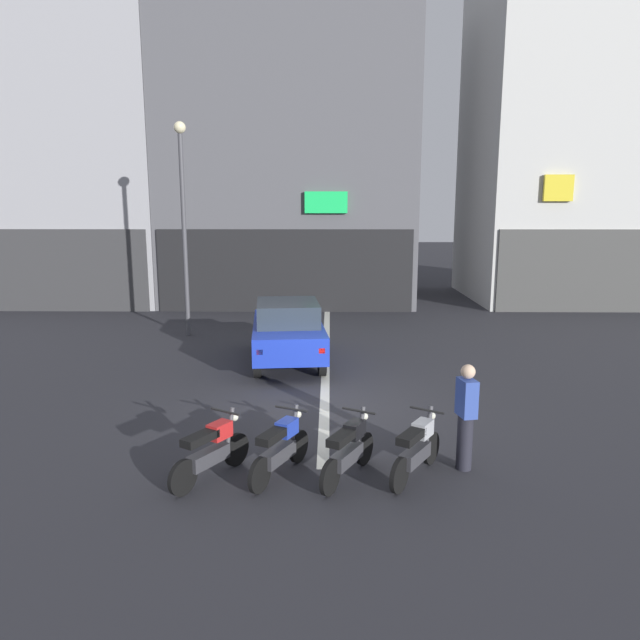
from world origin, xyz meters
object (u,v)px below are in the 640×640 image
at_px(street_lamp, 183,208).
at_px(person_by_motorcycles, 466,416).
at_px(motorcycle_blue_row_left_mid, 281,447).
at_px(car_blue_crossing_near, 288,330).
at_px(motorcycle_silver_row_right_mid, 417,448).
at_px(motorcycle_black_row_centre, 349,449).
at_px(motorcycle_red_row_leftmost, 211,450).

relative_size(street_lamp, person_by_motorcycles, 3.92).
bearing_deg(motorcycle_blue_row_left_mid, car_blue_crossing_near, 93.11).
relative_size(street_lamp, motorcycle_silver_row_right_mid, 4.51).
bearing_deg(street_lamp, motorcycle_black_row_centre, -64.28).
height_order(street_lamp, motorcycle_silver_row_right_mid, street_lamp).
bearing_deg(person_by_motorcycles, car_blue_crossing_near, 116.87).
xyz_separation_m(motorcycle_blue_row_left_mid, motorcycle_black_row_centre, (1.02, -0.06, 0.00)).
xyz_separation_m(street_lamp, motorcycle_blue_row_left_mid, (3.77, -9.89, -3.54)).
distance_m(car_blue_crossing_near, motorcycle_black_row_centre, 6.77).
bearing_deg(person_by_motorcycles, motorcycle_black_row_centre, -168.80).
bearing_deg(motorcycle_blue_row_left_mid, motorcycle_black_row_centre, -3.50).
bearing_deg(car_blue_crossing_near, motorcycle_red_row_leftmost, -95.66).
xyz_separation_m(motorcycle_blue_row_left_mid, person_by_motorcycles, (2.82, 0.29, 0.40)).
bearing_deg(person_by_motorcycles, motorcycle_blue_row_left_mid, -174.05).
bearing_deg(motorcycle_silver_row_right_mid, street_lamp, 120.44).
relative_size(motorcycle_red_row_leftmost, motorcycle_black_row_centre, 0.97).
xyz_separation_m(street_lamp, motorcycle_black_row_centre, (4.79, -9.95, -3.54)).
bearing_deg(car_blue_crossing_near, person_by_motorcycles, -63.13).
bearing_deg(motorcycle_black_row_centre, car_blue_crossing_near, 101.75).
xyz_separation_m(street_lamp, motorcycle_silver_row_right_mid, (5.81, -9.89, -3.54)).
xyz_separation_m(motorcycle_silver_row_right_mid, person_by_motorcycles, (0.78, 0.30, 0.40)).
bearing_deg(motorcycle_black_row_centre, person_by_motorcycles, 11.20).
bearing_deg(person_by_motorcycles, motorcycle_red_row_leftmost, -173.86).
xyz_separation_m(motorcycle_black_row_centre, person_by_motorcycles, (1.80, 0.36, 0.40)).
bearing_deg(motorcycle_silver_row_right_mid, person_by_motorcycles, 20.87).
bearing_deg(car_blue_crossing_near, motorcycle_silver_row_right_mid, -69.93).
height_order(motorcycle_red_row_leftmost, motorcycle_silver_row_right_mid, same).
xyz_separation_m(car_blue_crossing_near, street_lamp, (-3.42, 3.34, 3.11)).
relative_size(car_blue_crossing_near, street_lamp, 0.65).
height_order(motorcycle_blue_row_left_mid, person_by_motorcycles, person_by_motorcycles).
xyz_separation_m(motorcycle_red_row_leftmost, motorcycle_black_row_centre, (2.04, 0.06, 0.00)).
distance_m(motorcycle_silver_row_right_mid, person_by_motorcycles, 0.92).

